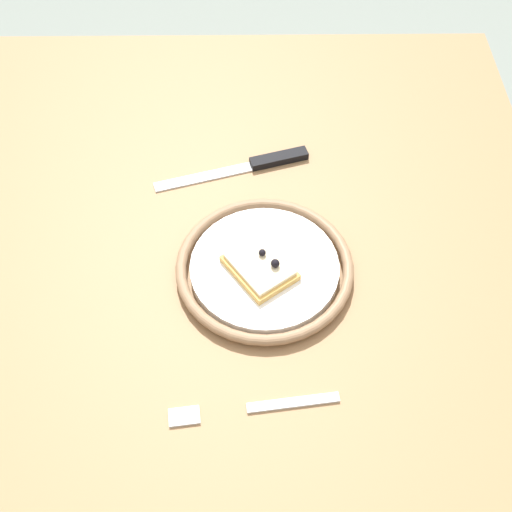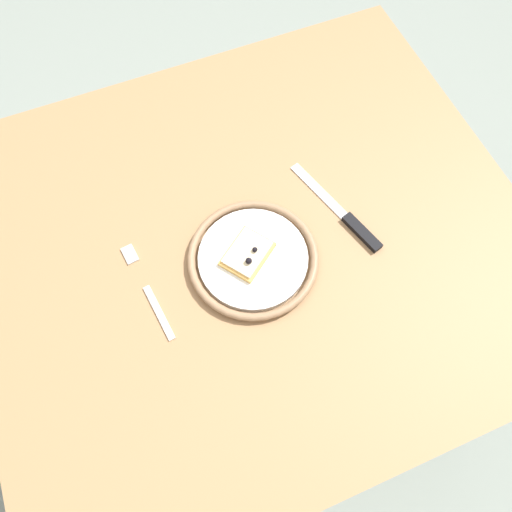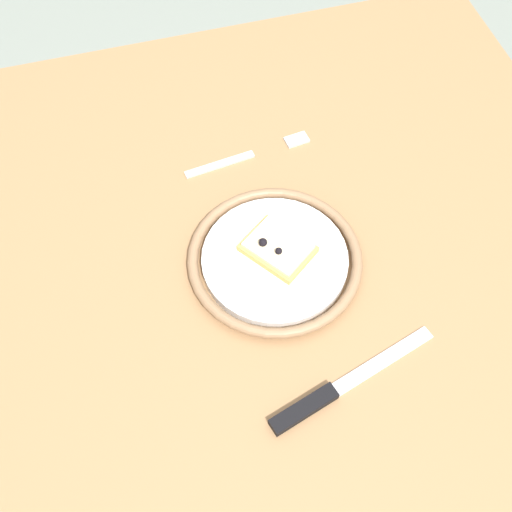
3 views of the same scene
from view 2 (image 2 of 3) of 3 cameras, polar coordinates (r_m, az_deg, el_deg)
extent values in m
plane|color=gray|center=(1.63, -0.14, -9.77)|extent=(6.00, 6.00, 0.00)
cube|color=#936D47|center=(0.93, -0.24, 1.87)|extent=(1.03, 0.92, 0.03)
cylinder|color=#4C4742|center=(1.36, 25.50, -13.05)|extent=(0.05, 0.05, 0.73)
cylinder|color=#4C4742|center=(1.48, -23.02, 2.12)|extent=(0.05, 0.05, 0.73)
cylinder|color=#4C4742|center=(1.57, 10.02, 13.61)|extent=(0.05, 0.05, 0.73)
cylinder|color=white|center=(0.89, -0.34, -0.33)|extent=(0.20, 0.20, 0.02)
torus|color=#8C6B4C|center=(0.89, -0.34, -0.22)|extent=(0.24, 0.24, 0.01)
cube|color=gold|center=(0.88, -1.01, 0.21)|extent=(0.11, 0.11, 0.01)
cube|color=beige|center=(0.87, -1.01, 0.43)|extent=(0.10, 0.10, 0.01)
sphere|color=black|center=(0.86, -0.85, -0.56)|extent=(0.01, 0.01, 0.01)
sphere|color=black|center=(0.87, -0.14, 0.75)|extent=(0.01, 0.01, 0.01)
cube|color=silver|center=(0.98, 7.30, 7.52)|extent=(0.06, 0.15, 0.00)
cube|color=black|center=(0.94, 12.18, 2.70)|extent=(0.04, 0.09, 0.01)
cube|color=silver|center=(0.88, -11.18, -6.45)|extent=(0.03, 0.11, 0.00)
cube|color=silver|center=(0.93, -14.42, 0.19)|extent=(0.03, 0.04, 0.00)
camera|label=1|loc=(0.52, -70.05, 14.09)|focal=45.56mm
camera|label=3|loc=(0.61, 64.91, 33.17)|focal=45.72mm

